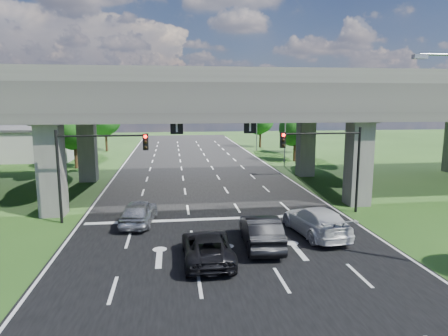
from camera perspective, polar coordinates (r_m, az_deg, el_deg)
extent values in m
plane|color=#244817|center=(23.47, -0.10, -9.79)|extent=(160.00, 160.00, 0.00)
cube|color=black|center=(33.01, -2.34, -4.05)|extent=(18.00, 120.00, 0.03)
cube|color=#353330|center=(34.08, -2.74, 9.92)|extent=(80.00, 15.00, 2.00)
cube|color=#65635D|center=(26.91, -1.44, 13.23)|extent=(80.00, 0.50, 1.00)
cube|color=#65635D|center=(41.34, -3.61, 11.93)|extent=(80.00, 0.50, 1.00)
cube|color=#65635D|center=(29.44, -23.48, 0.41)|extent=(1.60, 1.60, 7.00)
cube|color=#65635D|center=(41.01, -18.94, 3.05)|extent=(1.60, 1.60, 7.00)
cube|color=#65635D|center=(31.49, 18.68, 1.25)|extent=(1.60, 1.60, 7.00)
cube|color=#65635D|center=(42.50, 11.59, 3.59)|extent=(1.60, 1.60, 7.00)
cube|color=black|center=(27.02, -6.77, 5.72)|extent=(0.85, 0.06, 0.85)
cube|color=black|center=(27.54, 3.74, 5.84)|extent=(0.85, 0.06, 0.85)
cylinder|color=black|center=(29.35, 18.58, -0.31)|extent=(0.18, 0.18, 6.00)
cylinder|color=black|center=(27.93, 13.77, 4.82)|extent=(5.50, 0.12, 0.12)
cube|color=black|center=(26.93, 8.40, 3.96)|extent=(0.35, 0.28, 1.05)
sphere|color=#FF0C05|center=(26.74, 8.51, 4.68)|extent=(0.22, 0.22, 0.22)
cylinder|color=black|center=(27.35, -22.53, -1.24)|extent=(0.18, 0.18, 6.00)
cylinder|color=black|center=(26.42, -17.11, 4.41)|extent=(5.50, 0.12, 0.12)
cube|color=black|center=(25.96, -11.13, 3.68)|extent=(0.35, 0.28, 1.05)
sphere|color=#FF0C05|center=(25.77, -11.18, 4.42)|extent=(0.22, 0.22, 0.22)
cube|color=gray|center=(19.10, 26.18, 14.09)|extent=(0.60, 0.25, 0.18)
cylinder|color=gray|center=(47.94, 8.75, 6.13)|extent=(0.16, 0.16, 10.00)
cylinder|color=gray|center=(47.50, 7.12, 11.81)|extent=(3.00, 0.10, 0.10)
cube|color=gray|center=(47.14, 5.31, 11.73)|extent=(0.60, 0.25, 0.18)
cylinder|color=gray|center=(63.44, 4.71, 7.02)|extent=(0.16, 0.16, 10.00)
cylinder|color=gray|center=(63.11, 3.41, 11.29)|extent=(3.00, 0.10, 0.10)
cube|color=gray|center=(62.84, 2.04, 11.21)|extent=(0.60, 0.25, 0.18)
cylinder|color=black|center=(49.62, -20.42, 1.86)|extent=(0.36, 0.36, 3.30)
sphere|color=#185216|center=(49.34, -20.63, 5.32)|extent=(4.50, 4.50, 4.50)
sphere|color=#185216|center=(48.89, -20.34, 6.89)|extent=(3.60, 3.60, 3.60)
sphere|color=#185216|center=(49.86, -20.80, 4.30)|extent=(3.30, 3.30, 3.30)
cylinder|color=black|center=(58.07, -21.56, 2.61)|extent=(0.36, 0.36, 2.86)
sphere|color=#185216|center=(57.84, -21.72, 5.17)|extent=(3.90, 3.90, 3.90)
sphere|color=#185216|center=(57.39, -21.48, 6.33)|extent=(3.12, 3.12, 3.12)
sphere|color=#185216|center=(58.36, -21.87, 4.42)|extent=(2.86, 2.86, 2.86)
cylinder|color=black|center=(65.04, -16.47, 3.86)|extent=(0.36, 0.36, 3.52)
sphere|color=#185216|center=(64.82, -16.60, 6.67)|extent=(4.80, 4.80, 4.80)
sphere|color=#185216|center=(64.42, -16.35, 7.95)|extent=(3.84, 3.84, 3.84)
sphere|color=#185216|center=(65.31, -16.77, 5.84)|extent=(3.52, 3.52, 3.52)
cylinder|color=black|center=(52.78, 10.05, 2.62)|extent=(0.36, 0.36, 3.08)
sphere|color=#185216|center=(52.52, 10.14, 5.66)|extent=(4.20, 4.20, 4.20)
sphere|color=#185216|center=(52.29, 10.71, 7.01)|extent=(3.36, 3.36, 3.36)
sphere|color=#185216|center=(52.87, 9.68, 4.78)|extent=(3.08, 3.08, 3.08)
cylinder|color=black|center=(61.27, 10.49, 3.45)|extent=(0.36, 0.36, 2.86)
sphere|color=#185216|center=(61.06, 10.57, 5.88)|extent=(3.90, 3.90, 3.90)
sphere|color=#185216|center=(60.84, 11.05, 6.95)|extent=(3.12, 3.12, 3.12)
sphere|color=#185216|center=(61.40, 10.16, 5.18)|extent=(2.86, 2.86, 2.86)
cylinder|color=black|center=(67.88, 5.20, 4.34)|extent=(0.36, 0.36, 3.30)
sphere|color=#185216|center=(67.68, 5.24, 6.87)|extent=(4.50, 4.50, 4.50)
sphere|color=#185216|center=(67.43, 5.65, 8.00)|extent=(3.60, 3.60, 3.60)
sphere|color=#185216|center=(68.05, 4.90, 6.13)|extent=(3.30, 3.30, 3.30)
imported|color=#ADAEB5|center=(26.00, -12.06, -6.18)|extent=(2.41, 4.81, 1.57)
imported|color=black|center=(21.79, 5.28, -8.94)|extent=(2.11, 5.25, 1.70)
imported|color=silver|center=(24.09, 12.97, -7.41)|extent=(2.96, 5.87, 1.63)
imported|color=black|center=(19.87, -2.41, -11.21)|extent=(2.37, 5.08, 1.41)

